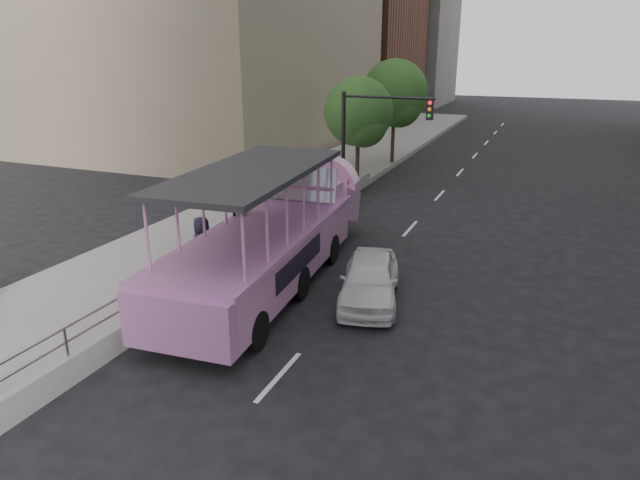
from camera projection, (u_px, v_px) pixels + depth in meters
The scene contains 12 objects.
ground at pixel (279, 330), 15.00m from camera, with size 160.00×160.00×0.00m, color black.
sidewalk at pixel (264, 208), 25.79m from camera, with size 5.50×80.00×0.30m, color #9A9A95.
kerb_wall at pixel (218, 270), 17.74m from camera, with size 0.24×30.00×0.36m, color #9B9C97.
guardrail at pixel (216, 250), 17.52m from camera, with size 0.07×22.00×0.71m.
duck_boat at pixel (276, 235), 17.99m from camera, with size 3.70×11.80×3.86m.
car at pixel (370, 279), 16.51m from camera, with size 1.63×4.05×1.38m, color white.
pedestrian_far at pixel (202, 246), 17.66m from camera, with size 0.91×0.59×1.86m, color #272A3A.
parking_sign at pixel (240, 226), 18.42m from camera, with size 0.15×0.55×2.48m.
traffic_signal at pixel (369, 131), 25.42m from camera, with size 4.20×0.32×5.20m.
street_tree_near at pixel (360, 115), 28.90m from camera, with size 3.52×3.52×5.72m.
street_tree_far at pixel (396, 96), 33.91m from camera, with size 3.97×3.97×6.45m.
midrise_stone_b at pixel (388, 23), 73.55m from camera, with size 16.00×14.00×20.00m, color gray.
Camera 1 is at (6.19, -11.98, 7.07)m, focal length 32.00 mm.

